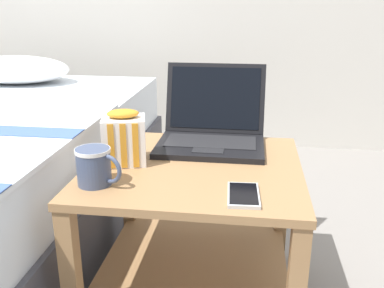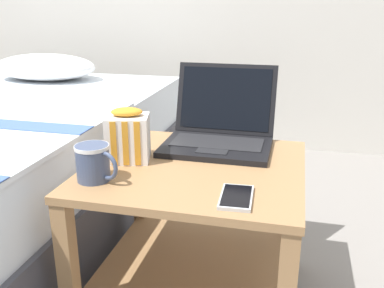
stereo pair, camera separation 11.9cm
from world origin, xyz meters
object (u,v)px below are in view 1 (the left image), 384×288
object	(u,v)px
laptop	(212,130)
snack_bag	(124,138)
cell_phone	(243,195)
mug_front_left	(95,165)

from	to	relation	value
laptop	snack_bag	world-z (taller)	laptop
laptop	cell_phone	size ratio (longest dim) A/B	2.45
laptop	snack_bag	size ratio (longest dim) A/B	2.12
laptop	snack_bag	distance (m)	0.32
mug_front_left	snack_bag	size ratio (longest dim) A/B	0.80
snack_bag	cell_phone	world-z (taller)	snack_bag
mug_front_left	cell_phone	bearing A→B (deg)	-3.33
snack_bag	cell_phone	size ratio (longest dim) A/B	1.15
mug_front_left	cell_phone	xyz separation A→B (m)	(0.39, -0.02, -0.05)
cell_phone	mug_front_left	bearing A→B (deg)	176.67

